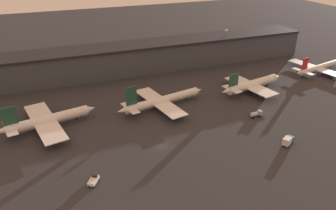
% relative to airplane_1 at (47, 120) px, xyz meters
% --- Properties ---
extents(ground, '(600.00, 600.00, 0.00)m').
position_rel_airplane_1_xyz_m(ground, '(39.52, -30.09, -3.69)').
color(ground, '#2D2D33').
extents(terminal_building, '(249.21, 20.87, 16.83)m').
position_rel_airplane_1_xyz_m(terminal_building, '(39.52, 51.92, 4.79)').
color(terminal_building, '#3D424C').
rests_on(terminal_building, ground).
extents(airplane_1, '(41.78, 38.92, 13.43)m').
position_rel_airplane_1_xyz_m(airplane_1, '(0.00, 0.00, 0.00)').
color(airplane_1, white).
rests_on(airplane_1, ground).
extents(airplane_2, '(46.32, 36.12, 14.11)m').
position_rel_airplane_1_xyz_m(airplane_2, '(51.38, 1.06, -0.30)').
color(airplane_2, white).
rests_on(airplane_2, ground).
extents(airplane_3, '(41.43, 31.42, 12.37)m').
position_rel_airplane_1_xyz_m(airplane_3, '(101.56, 1.45, 0.06)').
color(airplane_3, white).
rests_on(airplane_3, ground).
extents(airplane_4, '(41.25, 38.07, 11.60)m').
position_rel_airplane_1_xyz_m(airplane_4, '(154.79, 10.71, -0.76)').
color(airplane_4, silver).
rests_on(airplane_4, ground).
extents(service_vehicle_0, '(4.63, 5.37, 2.48)m').
position_rel_airplane_1_xyz_m(service_vehicle_0, '(11.78, -42.37, -2.53)').
color(service_vehicle_0, white).
rests_on(service_vehicle_0, ground).
extents(service_vehicle_1, '(5.74, 2.36, 2.76)m').
position_rel_airplane_1_xyz_m(service_vehicle_1, '(87.30, -23.31, -2.12)').
color(service_vehicle_1, '#9EA3A8').
rests_on(service_vehicle_1, ground).
extents(service_vehicle_2, '(6.38, 5.03, 3.40)m').
position_rel_airplane_1_xyz_m(service_vehicle_2, '(85.59, -46.62, -1.80)').
color(service_vehicle_2, '#195199').
rests_on(service_vehicle_2, ground).
extents(lamp_post_1, '(1.80, 1.80, 21.26)m').
position_rel_airplane_1_xyz_m(lamp_post_1, '(111.87, 48.33, 10.14)').
color(lamp_post_1, slate).
rests_on(lamp_post_1, ground).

